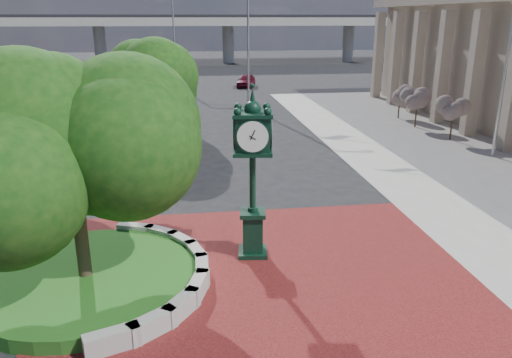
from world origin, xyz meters
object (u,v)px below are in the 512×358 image
object	(u,v)px
parked_car	(246,81)
street_lamp_far	(176,35)
post_clock	(253,167)
street_lamp_near	(251,39)
flagpole_b	(509,43)

from	to	relation	value
parked_car	street_lamp_far	world-z (taller)	street_lamp_far
post_clock	street_lamp_near	distance (m)	27.13
parked_car	street_lamp_near	size ratio (longest dim) A/B	0.42
flagpole_b	street_lamp_near	xyz separation A→B (m)	(-10.89, 17.03, -0.41)
street_lamp_near	street_lamp_far	world-z (taller)	street_lamp_near
flagpole_b	street_lamp_far	distance (m)	35.94
post_clock	parked_car	distance (m)	39.84
post_clock	parked_car	size ratio (longest dim) A/B	1.33
post_clock	parked_car	world-z (taller)	post_clock
street_lamp_near	post_clock	bearing A→B (deg)	-97.30
post_clock	street_lamp_near	xyz separation A→B (m)	(3.43, 26.79, 2.59)
parked_car	street_lamp_far	distance (m)	8.83
street_lamp_far	flagpole_b	bearing A→B (deg)	-61.75
street_lamp_far	post_clock	bearing A→B (deg)	-86.28
post_clock	street_lamp_far	bearing A→B (deg)	93.72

